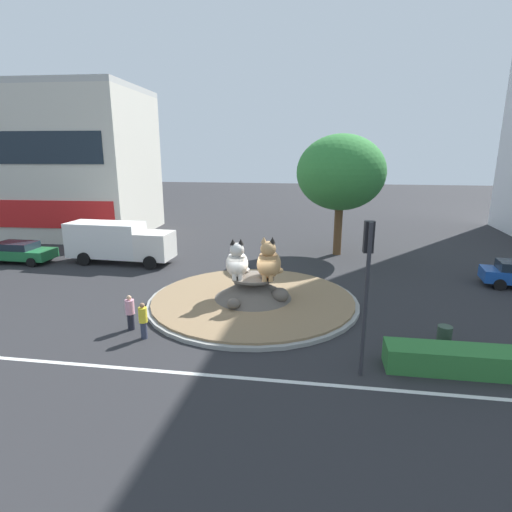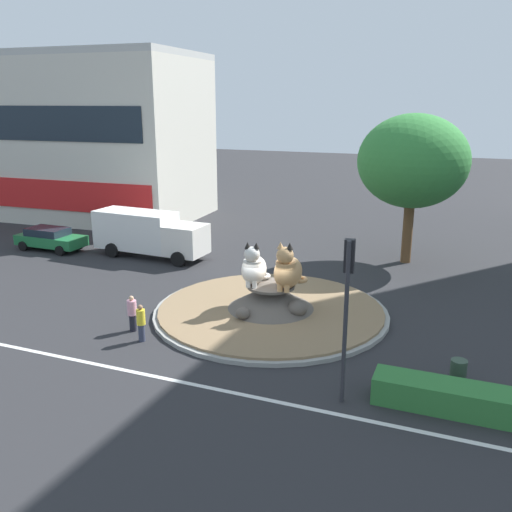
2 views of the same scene
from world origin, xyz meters
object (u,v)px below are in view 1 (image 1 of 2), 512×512
broadleaf_tree_behind_island (341,173)px  delivery_box_truck (118,241)px  shophouse_block (15,162)px  litter_bin (444,337)px  pedestrian_pink_shirt (130,312)px  traffic_light_mast (367,271)px  pedestrian_yellow_shirt (143,320)px  sedan_on_far_lane (20,252)px  cat_statue_white (237,262)px  cat_statue_calico (269,262)px

broadleaf_tree_behind_island → delivery_box_truck: (-15.14, -4.72, -4.53)m
shophouse_block → litter_bin: size_ratio=27.95×
pedestrian_pink_shirt → litter_bin: (13.05, 0.28, -0.37)m
shophouse_block → litter_bin: shophouse_block is taller
traffic_light_mast → pedestrian_yellow_shirt: traffic_light_mast is taller
pedestrian_yellow_shirt → sedan_on_far_lane: bearing=80.4°
traffic_light_mast → shophouse_block: size_ratio=0.21×
cat_statue_white → sedan_on_far_lane: (-16.59, 5.40, -1.38)m
shophouse_block → pedestrian_yellow_shirt: shophouse_block is taller
traffic_light_mast → pedestrian_pink_shirt: (-9.58, 2.21, -2.93)m
sedan_on_far_lane → cat_statue_white: bearing=-17.3°
cat_statue_white → pedestrian_pink_shirt: bearing=-57.6°
shophouse_block → traffic_light_mast: bearing=-38.9°
delivery_box_truck → litter_bin: size_ratio=8.26×
cat_statue_calico → traffic_light_mast: 7.47m
pedestrian_pink_shirt → sedan_on_far_lane: bearing=138.0°
cat_statue_calico → pedestrian_yellow_shirt: (-4.67, -4.66, -1.39)m
cat_statue_white → delivery_box_truck: bearing=-135.1°
shophouse_block → delivery_box_truck: 18.29m
traffic_light_mast → shophouse_block: (-30.01, 22.03, 2.82)m
broadleaf_tree_behind_island → cat_statue_white: bearing=-116.3°
sedan_on_far_lane → litter_bin: size_ratio=5.14×
traffic_light_mast → pedestrian_yellow_shirt: 9.25m
broadleaf_tree_behind_island → pedestrian_yellow_shirt: (-8.54, -15.72, -5.24)m
cat_statue_calico → litter_bin: bearing=61.9°
sedan_on_far_lane → pedestrian_pink_shirt: bearing=-35.6°
cat_statue_white → pedestrian_yellow_shirt: (-3.06, -4.61, -1.33)m
cat_statue_white → delivery_box_truck: 11.60m
cat_statue_white → delivery_box_truck: cat_statue_white is taller
cat_statue_white → sedan_on_far_lane: bearing=-119.7°
cat_statue_white → litter_bin: size_ratio=2.45×
litter_bin → sedan_on_far_lane: bearing=160.7°
pedestrian_yellow_shirt → sedan_on_far_lane: 16.83m
pedestrian_pink_shirt → delivery_box_truck: bearing=113.4°
cat_statue_calico → pedestrian_yellow_shirt: 6.74m
cat_statue_calico → delivery_box_truck: cat_statue_calico is taller
pedestrian_pink_shirt → pedestrian_yellow_shirt: pedestrian_pink_shirt is taller
traffic_light_mast → broadleaf_tree_behind_island: bearing=-4.7°
broadleaf_tree_behind_island → litter_bin: broadleaf_tree_behind_island is taller
pedestrian_yellow_shirt → sedan_on_far_lane: size_ratio=0.34×
pedestrian_pink_shirt → litter_bin: size_ratio=1.75×
sedan_on_far_lane → traffic_light_mast: bearing=-26.6°
delivery_box_truck → cat_statue_white: bearing=-30.7°
shophouse_block → pedestrian_pink_shirt: (20.43, -19.82, -5.75)m
broadleaf_tree_behind_island → sedan_on_far_lane: bearing=-165.5°
sedan_on_far_lane → cat_statue_calico: bearing=-15.6°
broadleaf_tree_behind_island → pedestrian_pink_shirt: bearing=-122.3°
cat_statue_white → delivery_box_truck: (-9.67, 6.38, -0.62)m
broadleaf_tree_behind_island → pedestrian_pink_shirt: (-9.47, -14.97, -5.25)m
pedestrian_yellow_shirt → litter_bin: pedestrian_yellow_shirt is taller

